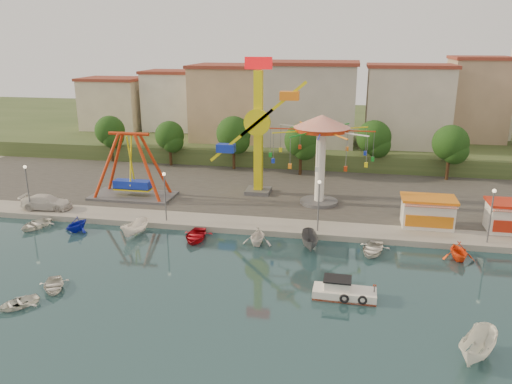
% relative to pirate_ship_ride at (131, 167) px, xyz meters
% --- Properties ---
extents(ground, '(200.00, 200.00, 0.00)m').
position_rel_pirate_ship_ride_xyz_m(ground, '(14.90, -20.06, -4.39)').
color(ground, '#142F37').
rests_on(ground, ground).
extents(quay_deck, '(200.00, 100.00, 0.60)m').
position_rel_pirate_ship_ride_xyz_m(quay_deck, '(14.90, 41.94, -4.09)').
color(quay_deck, '#9E998E').
rests_on(quay_deck, ground).
extents(asphalt_pad, '(90.00, 28.00, 0.01)m').
position_rel_pirate_ship_ride_xyz_m(asphalt_pad, '(14.90, 9.94, -3.79)').
color(asphalt_pad, '#4C4944').
rests_on(asphalt_pad, quay_deck).
extents(hill_terrace, '(200.00, 60.00, 3.00)m').
position_rel_pirate_ship_ride_xyz_m(hill_terrace, '(14.90, 46.94, -2.89)').
color(hill_terrace, '#384C26').
rests_on(hill_terrace, ground).
extents(pirate_ship_ride, '(10.00, 5.00, 8.00)m').
position_rel_pirate_ship_ride_xyz_m(pirate_ship_ride, '(0.00, 0.00, 0.00)').
color(pirate_ship_ride, '#59595E').
rests_on(pirate_ship_ride, quay_deck).
extents(kamikaze_tower, '(7.88, 3.10, 16.50)m').
position_rel_pirate_ship_ride_xyz_m(kamikaze_tower, '(15.07, 4.28, 4.03)').
color(kamikaze_tower, '#59595E').
rests_on(kamikaze_tower, quay_deck).
extents(wave_swinger, '(11.60, 11.60, 10.40)m').
position_rel_pirate_ship_ride_xyz_m(wave_swinger, '(22.42, 1.75, 3.80)').
color(wave_swinger, '#59595E').
rests_on(wave_swinger, quay_deck).
extents(booth_left, '(5.40, 3.78, 3.08)m').
position_rel_pirate_ship_ride_xyz_m(booth_left, '(33.82, -3.57, -2.23)').
color(booth_left, white).
rests_on(booth_left, quay_deck).
extents(lamp_post_0, '(0.14, 0.14, 5.00)m').
position_rel_pirate_ship_ride_xyz_m(lamp_post_0, '(-9.10, -7.06, -1.29)').
color(lamp_post_0, '#59595E').
rests_on(lamp_post_0, quay_deck).
extents(lamp_post_1, '(0.14, 0.14, 5.00)m').
position_rel_pirate_ship_ride_xyz_m(lamp_post_1, '(6.90, -7.06, -1.29)').
color(lamp_post_1, '#59595E').
rests_on(lamp_post_1, quay_deck).
extents(lamp_post_2, '(0.14, 0.14, 5.00)m').
position_rel_pirate_ship_ride_xyz_m(lamp_post_2, '(22.90, -7.06, -1.29)').
color(lamp_post_2, '#59595E').
rests_on(lamp_post_2, quay_deck).
extents(lamp_post_3, '(0.14, 0.14, 5.00)m').
position_rel_pirate_ship_ride_xyz_m(lamp_post_3, '(38.90, -7.06, -1.29)').
color(lamp_post_3, '#59595E').
rests_on(lamp_post_3, quay_deck).
extents(tree_0, '(4.60, 4.60, 7.19)m').
position_rel_pirate_ship_ride_xyz_m(tree_0, '(-11.10, 16.92, 1.08)').
color(tree_0, '#382314').
rests_on(tree_0, quay_deck).
extents(tree_1, '(4.35, 4.35, 6.80)m').
position_rel_pirate_ship_ride_xyz_m(tree_1, '(-1.10, 16.18, 0.81)').
color(tree_1, '#382314').
rests_on(tree_1, quay_deck).
extents(tree_2, '(5.02, 5.02, 7.85)m').
position_rel_pirate_ship_ride_xyz_m(tree_2, '(8.90, 15.75, 1.52)').
color(tree_2, '#382314').
rests_on(tree_2, quay_deck).
extents(tree_3, '(4.68, 4.68, 7.32)m').
position_rel_pirate_ship_ride_xyz_m(tree_3, '(18.90, 14.30, 1.16)').
color(tree_3, '#382314').
rests_on(tree_3, quay_deck).
extents(tree_4, '(4.86, 4.86, 7.60)m').
position_rel_pirate_ship_ride_xyz_m(tree_4, '(28.90, 17.29, 1.35)').
color(tree_4, '#382314').
rests_on(tree_4, quay_deck).
extents(tree_5, '(4.83, 4.83, 7.54)m').
position_rel_pirate_ship_ride_xyz_m(tree_5, '(38.90, 15.48, 1.31)').
color(tree_5, '#382314').
rests_on(tree_5, quay_deck).
extents(building_0, '(9.26, 9.53, 11.87)m').
position_rel_pirate_ship_ride_xyz_m(building_0, '(-18.47, 26.00, 4.54)').
color(building_0, beige).
rests_on(building_0, hill_terrace).
extents(building_1, '(12.33, 9.01, 8.63)m').
position_rel_pirate_ship_ride_xyz_m(building_1, '(-6.42, 31.32, 2.92)').
color(building_1, silver).
rests_on(building_1, hill_terrace).
extents(building_2, '(11.95, 9.28, 11.23)m').
position_rel_pirate_ship_ride_xyz_m(building_2, '(6.72, 31.90, 4.22)').
color(building_2, tan).
rests_on(building_2, hill_terrace).
extents(building_3, '(12.59, 10.50, 9.20)m').
position_rel_pirate_ship_ride_xyz_m(building_3, '(20.51, 28.74, 3.20)').
color(building_3, beige).
rests_on(building_3, hill_terrace).
extents(building_4, '(10.75, 9.23, 9.24)m').
position_rel_pirate_ship_ride_xyz_m(building_4, '(33.97, 32.14, 3.22)').
color(building_4, beige).
rests_on(building_4, hill_terrace).
extents(building_5, '(12.77, 10.96, 11.21)m').
position_rel_pirate_ship_ride_xyz_m(building_5, '(47.27, 30.27, 4.21)').
color(building_5, tan).
rests_on(building_5, hill_terrace).
extents(cabin_motorboat, '(4.82, 2.02, 1.69)m').
position_rel_pirate_ship_ride_xyz_m(cabin_motorboat, '(25.72, -19.24, -3.94)').
color(cabin_motorboat, white).
rests_on(cabin_motorboat, ground).
extents(rowboat_a, '(3.57, 3.94, 0.67)m').
position_rel_pirate_ship_ride_xyz_m(rowboat_a, '(3.15, -22.25, -4.06)').
color(rowboat_a, silver).
rests_on(rowboat_a, ground).
extents(rowboat_b, '(3.55, 3.71, 0.63)m').
position_rel_pirate_ship_ride_xyz_m(rowboat_b, '(2.05, -25.19, -4.08)').
color(rowboat_b, white).
rests_on(rowboat_b, ground).
extents(skiff, '(3.70, 4.76, 1.74)m').
position_rel_pirate_ship_ride_xyz_m(skiff, '(34.07, -25.55, -3.52)').
color(skiff, white).
rests_on(skiff, ground).
extents(van, '(5.79, 2.80, 1.62)m').
position_rel_pirate_ship_ride_xyz_m(van, '(-7.73, -6.06, -2.98)').
color(van, silver).
rests_on(van, quay_deck).
extents(moored_boat_0, '(3.45, 4.29, 0.79)m').
position_rel_pirate_ship_ride_xyz_m(moored_boat_0, '(-6.47, -10.26, -4.00)').
color(moored_boat_0, silver).
rests_on(moored_boat_0, ground).
extents(moored_boat_1, '(3.09, 3.41, 1.57)m').
position_rel_pirate_ship_ride_xyz_m(moored_boat_1, '(-1.69, -10.26, -3.61)').
color(moored_boat_1, '#1523BB').
rests_on(moored_boat_1, ground).
extents(moored_boat_2, '(2.40, 4.15, 1.51)m').
position_rel_pirate_ship_ride_xyz_m(moored_boat_2, '(4.77, -10.26, -3.64)').
color(moored_boat_2, white).
rests_on(moored_boat_2, ground).
extents(moored_boat_3, '(3.13, 4.22, 0.84)m').
position_rel_pirate_ship_ride_xyz_m(moored_boat_3, '(11.10, -10.26, -3.97)').
color(moored_boat_3, '#B60E1A').
rests_on(moored_boat_3, ground).
extents(moored_boat_4, '(2.80, 3.24, 1.70)m').
position_rel_pirate_ship_ride_xyz_m(moored_boat_4, '(17.36, -10.26, -3.54)').
color(moored_boat_4, white).
rests_on(moored_boat_4, ground).
extents(moored_boat_5, '(2.17, 4.25, 1.57)m').
position_rel_pirate_ship_ride_xyz_m(moored_boat_5, '(22.42, -10.26, -3.61)').
color(moored_boat_5, '#5A5A5F').
rests_on(moored_boat_5, ground).
extents(moored_boat_6, '(3.66, 4.49, 0.82)m').
position_rel_pirate_ship_ride_xyz_m(moored_boat_6, '(28.22, -10.26, -3.99)').
color(moored_boat_6, silver).
rests_on(moored_boat_6, ground).
extents(moored_boat_7, '(3.16, 3.54, 1.69)m').
position_rel_pirate_ship_ride_xyz_m(moored_boat_7, '(35.76, -10.26, -3.55)').
color(moored_boat_7, '#FE4C16').
rests_on(moored_boat_7, ground).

